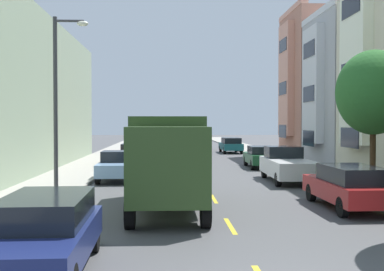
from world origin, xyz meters
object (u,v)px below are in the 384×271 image
Objects in this scene: delivery_box_truck at (167,156)px; parked_hatchback_sky at (117,166)px; street_lamp at (59,93)px; moving_charcoal_sedan at (201,141)px; parked_sedan_forest at (261,156)px; parked_hatchback_champagne at (138,147)px; parked_wagon_teal at (231,145)px; parked_hatchback_burgundy at (145,143)px; parked_hatchback_orange at (132,155)px; parked_wagon_red at (349,186)px; street_tree_second at (373,93)px; parked_pickup_white at (287,165)px; parked_wagon_navy at (43,232)px.

parked_hatchback_sky is at bearing 107.10° from delivery_box_truck.
street_lamp is 1.43× the size of moving_charcoal_sedan.
parked_hatchback_champagne reaches higher than parked_sedan_forest.
parked_wagon_teal reaches higher than parked_sedan_forest.
delivery_box_truck is at bearing -84.52° from parked_hatchback_champagne.
delivery_box_truck is (4.15, -2.43, -2.30)m from street_lamp.
street_lamp reaches higher than parked_hatchback_sky.
parked_hatchback_burgundy is at bearing 86.99° from street_lamp.
delivery_box_truck is 1.84× the size of parked_hatchback_orange.
parked_hatchback_orange is 0.84× the size of moving_charcoal_sedan.
street_lamp is at bearing -128.96° from parked_sedan_forest.
parked_hatchback_sky and parked_wagon_red have the same top height.
parked_wagon_red is at bearing -72.22° from parked_hatchback_champagne.
street_lamp is 15.03m from parked_hatchback_orange.
parked_hatchback_burgundy is 1.00× the size of parked_hatchback_sky.
moving_charcoal_sedan is (-2.65, 36.22, 0.18)m from parked_wagon_red.
parked_wagon_teal is 9.42m from parked_hatchback_champagne.
moving_charcoal_sedan is at bearing 53.52° from parked_hatchback_champagne.
parked_wagon_teal is (-2.01, 28.38, -3.36)m from street_tree_second.
parked_hatchback_burgundy is 22.01m from parked_sedan_forest.
parked_wagon_red is at bearing -88.53° from parked_pickup_white.
parked_pickup_white reaches higher than parked_wagon_red.
parked_hatchback_champagne is at bearing 86.59° from street_lamp.
parked_wagon_red is at bearing -44.24° from parked_hatchback_sky.
delivery_box_truck is at bearing -86.10° from parked_hatchback_burgundy.
parked_hatchback_orange is at bearing -88.72° from parked_hatchback_champagne.
parked_hatchback_champagne is at bearing 95.48° from delivery_box_truck.
delivery_box_truck is 8.94m from parked_hatchback_sky.
street_lamp is at bearing 100.32° from parked_wagon_navy.
parked_wagon_red is (8.67, -17.13, 0.05)m from parked_hatchback_orange.
parked_pickup_white is 1.33× the size of parked_hatchback_champagne.
street_tree_second reaches higher than parked_hatchback_champagne.
parked_hatchback_burgundy and parked_hatchback_sky have the same top height.
street_lamp is at bearing -93.41° from parked_hatchback_champagne.
parked_pickup_white is (8.47, -27.72, 0.07)m from parked_hatchback_burgundy.
parked_sedan_forest is 7.45m from parked_pickup_white.
street_tree_second is at bearing -66.63° from parked_hatchback_champagne.
parked_hatchback_orange is 1.00× the size of parked_hatchback_champagne.
delivery_box_truck reaches higher than parked_hatchback_orange.
delivery_box_truck is at bearing 70.30° from parked_wagon_navy.
delivery_box_truck is 7.36m from parked_wagon_navy.
parked_hatchback_burgundy is 36.64m from parked_wagon_red.
street_tree_second is 1.26× the size of parked_sedan_forest.
parked_wagon_teal and parked_hatchback_champagne have the same top height.
delivery_box_truck is 31.51m from parked_wagon_teal.
moving_charcoal_sedan is (3.60, 36.07, -0.84)m from delivery_box_truck.
parked_wagon_red is at bearing -85.81° from moving_charcoal_sedan.
parked_pickup_white reaches higher than parked_wagon_navy.
parked_sedan_forest is 1.13× the size of parked_hatchback_champagne.
parked_sedan_forest is (-2.05, 12.67, -3.42)m from street_tree_second.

